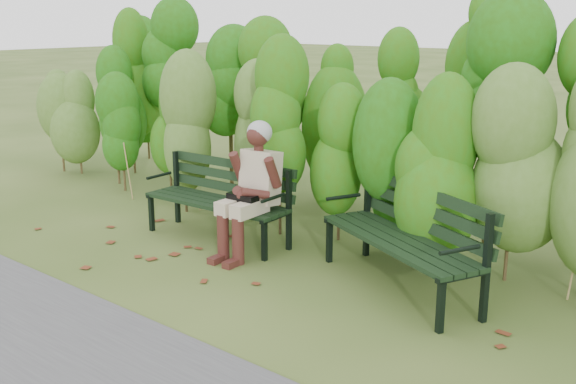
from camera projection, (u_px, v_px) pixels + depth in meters
The scene contains 6 objects.
ground at pixel (261, 290), 5.46m from camera, with size 80.00×80.00×0.00m, color #354E1A.
hedge_band at pixel (387, 111), 6.53m from camera, with size 11.04×1.67×2.42m.
leaf_litter at pixel (207, 273), 5.80m from camera, with size 6.03×2.14×0.01m.
bench_left at pixel (222, 193), 6.63m from camera, with size 1.58×0.59×0.78m.
bench_right at pixel (409, 231), 5.40m from camera, with size 1.71×1.16×0.82m.
seated_woman at pixel (252, 182), 6.15m from camera, with size 0.51×0.75×1.23m.
Camera 1 is at (3.41, -3.77, 2.15)m, focal length 42.00 mm.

